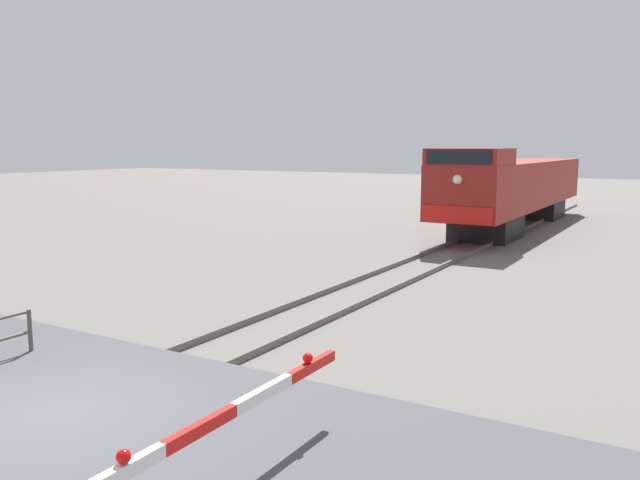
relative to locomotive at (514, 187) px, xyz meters
name	(u,v)px	position (x,y,z in m)	size (l,w,h in m)	color
ground_plane	(49,425)	(0.00, -26.07, -1.98)	(160.00, 160.00, 0.00)	#605E59
rail_track_left	(18,409)	(-0.72, -26.07, -1.91)	(0.08, 80.00, 0.15)	#59544C
rail_track_right	(83,431)	(0.72, -26.07, -1.91)	(0.08, 80.00, 0.15)	#59544C
road_surface	(49,419)	(0.00, -26.07, -1.90)	(36.00, 6.05, 0.16)	#47474C
locomotive	(514,187)	(0.00, 0.00, 0.00)	(2.89, 17.74, 3.85)	black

